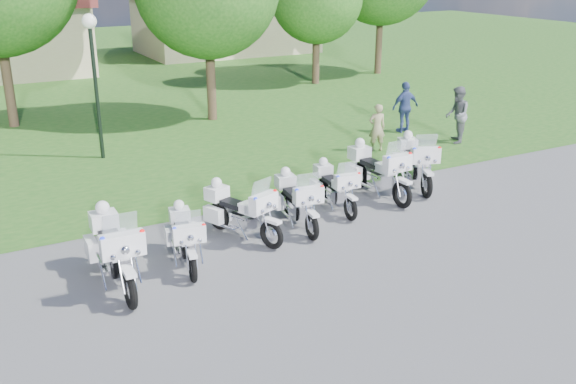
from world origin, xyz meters
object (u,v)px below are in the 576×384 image
bystander_c (405,107)px  motorcycle_1 (185,236)px  bystander_a (377,128)px  motorcycle_3 (296,200)px  motorcycle_6 (415,161)px  lamp_post (92,52)px  motorcycle_5 (377,170)px  motorcycle_4 (334,186)px  bystander_b (457,115)px  motorcycle_0 (114,249)px  motorcycle_2 (239,210)px

bystander_c → motorcycle_1: bearing=33.3°
bystander_a → bystander_c: 2.82m
motorcycle_1 → motorcycle_3: size_ratio=0.93×
motorcycle_6 → lamp_post: 10.13m
bystander_a → motorcycle_1: bearing=46.6°
motorcycle_5 → bystander_a: 4.24m
motorcycle_4 → motorcycle_5: size_ratio=0.83×
motorcycle_5 → motorcycle_6: bearing=-174.8°
bystander_a → bystander_b: bystander_b is taller
lamp_post → motorcycle_4: bearing=-60.2°
bystander_b → motorcycle_6: bearing=-18.4°
motorcycle_1 → motorcycle_4: size_ratio=0.99×
motorcycle_5 → motorcycle_0: bearing=10.5°
bystander_b → motorcycle_3: bearing=-29.0°
motorcycle_6 → motorcycle_4: bearing=29.6°
motorcycle_0 → bystander_b: size_ratio=1.35×
motorcycle_4 → bystander_a: 5.43m
motorcycle_2 → bystander_b: bearing=179.6°
bystander_a → bystander_b: (3.00, -0.46, 0.19)m
bystander_a → bystander_c: bystander_c is taller
motorcycle_4 → motorcycle_0: bearing=18.6°
motorcycle_1 → motorcycle_3: (3.01, 0.67, 0.04)m
motorcycle_2 → motorcycle_4: (2.85, 0.50, -0.06)m
motorcycle_3 → bystander_b: bystander_b is taller
motorcycle_1 → bystander_a: size_ratio=1.33×
motorcycle_5 → bystander_b: (5.49, 2.97, 0.25)m
motorcycle_0 → motorcycle_1: (1.49, 0.20, -0.14)m
motorcycle_4 → lamp_post: (-4.12, 7.21, 2.75)m
bystander_c → motorcycle_5: bearing=48.2°
motorcycle_0 → motorcycle_6: (8.81, 1.79, -0.03)m
motorcycle_3 → motorcycle_6: (4.30, 0.93, 0.07)m
motorcycle_4 → bystander_b: bearing=-149.6°
motorcycle_0 → bystander_b: 13.65m
lamp_post → motorcycle_6: bearing=-43.9°
motorcycle_2 → bystander_c: bystander_c is taller
motorcycle_2 → bystander_c: bearing=-169.2°
motorcycle_0 → motorcycle_3: bearing=-167.6°
bystander_a → bystander_c: bearing=-130.3°
lamp_post → bystander_c: (10.47, -1.98, -2.42)m
motorcycle_6 → motorcycle_2: bearing=30.4°
motorcycle_0 → motorcycle_4: size_ratio=1.24×
bystander_b → bystander_a: bearing=-61.7°
bystander_b → bystander_c: 2.10m
motorcycle_5 → lamp_post: lamp_post is taller
motorcycle_4 → bystander_b: 7.70m
bystander_c → motorcycle_4: bearing=42.0°
motorcycle_1 → motorcycle_6: motorcycle_6 is taller
motorcycle_0 → motorcycle_3: size_ratio=1.16×
motorcycle_4 → bystander_c: bystander_c is taller
motorcycle_2 → motorcycle_3: motorcycle_2 is taller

